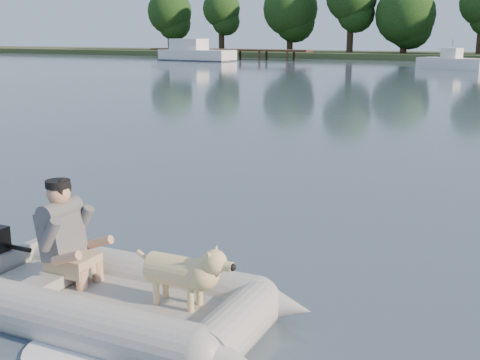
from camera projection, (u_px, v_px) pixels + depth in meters
The scene contains 8 objects.
water at pixel (148, 297), 6.12m from camera, with size 160.00×160.00×0.00m, color #505E6D.
dock at pixel (228, 54), 62.47m from camera, with size 18.00×2.00×1.04m, color #4C331E, non-canonical shape.
treeline at pixel (469, 4), 59.66m from camera, with size 71.02×7.35×9.27m.
dinghy at pixel (117, 260), 5.58m from camera, with size 4.26×2.62×1.33m, color #9F9F9A, non-canonical shape.
man at pixel (63, 230), 5.86m from camera, with size 0.70×0.60×1.04m, color #58585C, non-canonical shape.
dog at pixel (177, 276), 5.38m from camera, with size 0.90×0.32×0.60m, color #D6B67B, non-canonical shape.
cabin_cruiser at pixel (197, 50), 58.68m from camera, with size 8.02×2.87×2.48m, color white, non-canonical shape.
motorboat at pixel (454, 55), 44.42m from camera, with size 5.41×2.08×2.29m, color white, non-canonical shape.
Camera 1 is at (3.35, -4.67, 2.61)m, focal length 45.00 mm.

